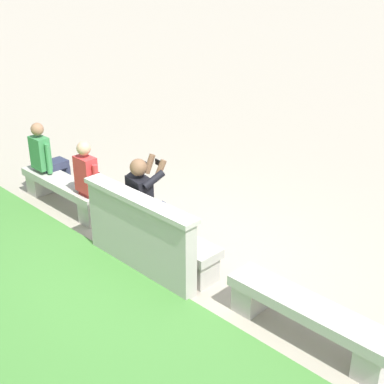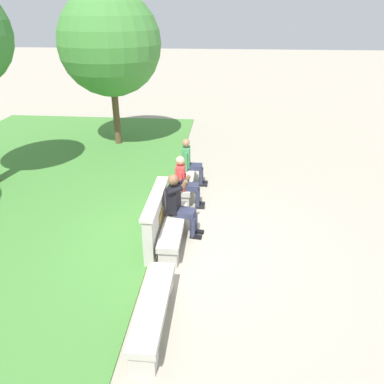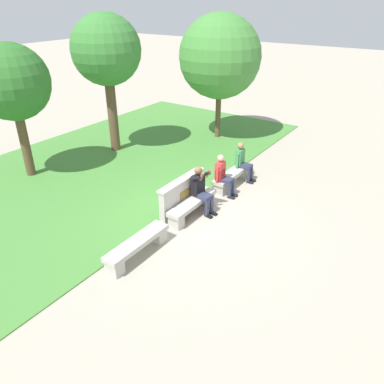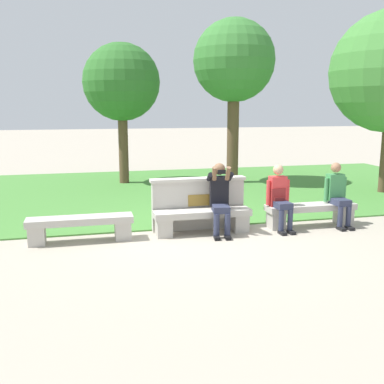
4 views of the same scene
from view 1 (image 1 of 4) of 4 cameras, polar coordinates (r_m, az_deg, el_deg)
ground_plane at (r=7.04m, az=-3.33°, el=-7.17°), size 80.00×80.00×0.00m
bench_main at (r=5.69m, az=12.25°, el=-12.79°), size 1.84×0.40×0.45m
bench_near at (r=6.89m, az=-3.39°, el=-5.07°), size 1.84×0.40×0.45m
bench_mid at (r=8.51m, az=-13.50°, el=0.29°), size 1.84×0.40×0.45m
backrest_wall_with_plaque at (r=6.59m, az=-5.63°, el=-4.43°), size 1.86×0.24×1.01m
person_photographer at (r=6.94m, az=-4.74°, el=-0.78°), size 0.51×0.76×1.32m
person_distant at (r=7.85m, az=-10.56°, el=1.43°), size 0.48×0.68×1.26m
person_companion at (r=8.83m, az=-15.23°, el=3.62°), size 0.48×0.67×1.26m
backpack at (r=7.81m, az=-10.86°, el=0.92°), size 0.28×0.24×0.43m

